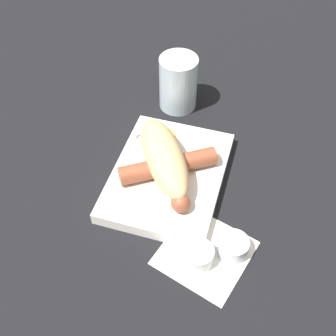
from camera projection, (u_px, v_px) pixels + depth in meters
ground_plane at (168, 180)px, 0.73m from camera, size 3.00×3.00×0.00m
food_tray at (168, 176)px, 0.73m from camera, size 0.24×0.18×0.02m
bread_roll at (164, 157)px, 0.70m from camera, size 0.19×0.15×0.06m
sausage at (166, 164)px, 0.71m from camera, size 0.17×0.16×0.03m
pickled_veggies at (154, 139)px, 0.77m from camera, size 0.07×0.08×0.01m
napkin at (205, 253)px, 0.64m from camera, size 0.16×0.16×0.00m
condiment_cup_near at (198, 257)px, 0.62m from camera, size 0.05×0.05×0.03m
condiment_cup_far at (233, 248)px, 0.63m from camera, size 0.05×0.05×0.03m
drink_glass at (178, 83)px, 0.82m from camera, size 0.07×0.07×0.11m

